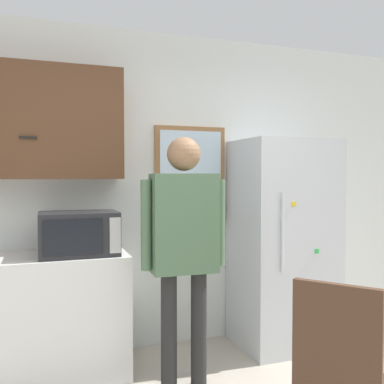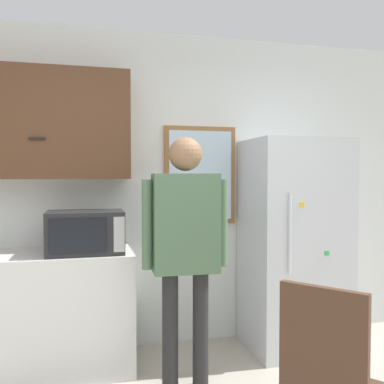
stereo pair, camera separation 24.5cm
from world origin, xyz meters
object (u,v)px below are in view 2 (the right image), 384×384
object	(u,v)px
microwave	(85,232)
refrigerator	(294,244)
person	(185,235)
chair	(330,379)

from	to	relation	value
microwave	refrigerator	world-z (taller)	refrigerator
microwave	refrigerator	xyz separation A→B (m)	(1.73, 0.05, -0.17)
microwave	person	bearing A→B (deg)	-32.50
chair	refrigerator	bearing A→B (deg)	-59.88
person	refrigerator	distance (m)	1.18
microwave	person	size ratio (longest dim) A/B	0.32
refrigerator	chair	xyz separation A→B (m)	(-0.63, -1.57, -0.36)
microwave	refrigerator	size ratio (longest dim) A/B	0.31
person	refrigerator	bearing A→B (deg)	26.16
chair	person	bearing A→B (deg)	-16.46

